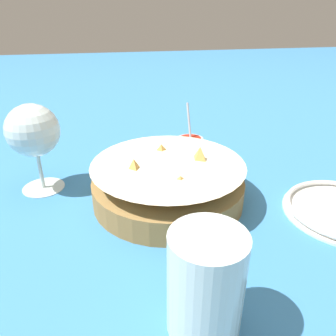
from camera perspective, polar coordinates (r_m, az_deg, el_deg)
name	(u,v)px	position (r m, az deg, el deg)	size (l,w,h in m)	color
ground_plane	(179,189)	(0.62, 1.88, -3.65)	(4.00, 4.00, 0.00)	teal
food_basket	(168,183)	(0.57, 0.01, -2.67)	(0.26, 0.26, 0.09)	olive
sauce_cup	(190,144)	(0.77, 3.86, 4.14)	(0.07, 0.06, 0.11)	#B7B7BC
wine_glass	(33,133)	(0.62, -22.43, 5.65)	(0.09, 0.09, 0.16)	silver
beer_mug	(205,285)	(0.36, 6.42, -19.63)	(0.12, 0.08, 0.12)	silver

